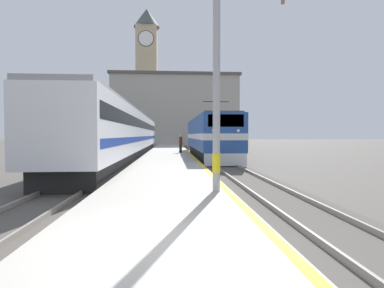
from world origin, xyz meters
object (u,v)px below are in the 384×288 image
Objects in this scene: person_on_platform at (181,143)px; clock_tower at (147,72)px; catenary_mast at (220,77)px; passenger_train at (128,134)px; locomotive_train at (209,137)px.

clock_tower is at bearing 98.88° from person_on_platform.
catenary_mast reaches higher than person_on_platform.
person_on_platform is at bearing -81.12° from clock_tower.
clock_tower reaches higher than passenger_train.
catenary_mast is 3.97× the size of person_on_platform.
catenary_mast is (5.36, -18.18, 1.72)m from passenger_train.
catenary_mast reaches higher than locomotive_train.
locomotive_train is 9.62× the size of person_on_platform.
locomotive_train is at bearing -37.94° from person_on_platform.
person_on_platform is 44.64m from clock_tower.
locomotive_train is 18.37m from catenary_mast.
person_on_platform is (-0.56, 20.14, -2.63)m from catenary_mast.
clock_tower is (-1.67, 43.37, 14.47)m from passenger_train.
passenger_train is at bearing 179.82° from locomotive_train.
locomotive_train is 7.36m from passenger_train.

